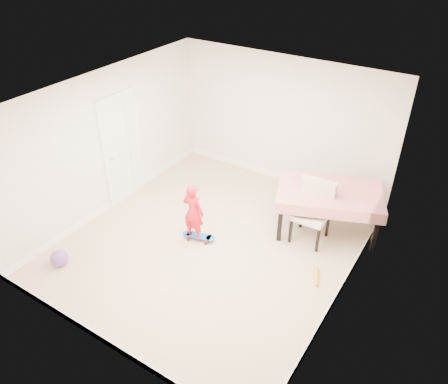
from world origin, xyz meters
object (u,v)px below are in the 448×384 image
Objects in this scene: skateboard at (199,237)px; child at (193,214)px; dining_table at (327,210)px; balloon at (59,258)px; dining_chair at (311,213)px.

skateboard is 0.49m from child.
dining_table reaches higher than balloon.
dining_chair is 4.15m from balloon.
balloon is (-1.50, -1.72, 0.10)m from skateboard.
balloon is at bearing -145.24° from skateboard.
dining_table is at bearing 44.47° from balloon.
dining_table is 2.32m from child.
balloon is at bearing -157.19° from dining_table.
dining_table is 6.22× the size of balloon.
balloon reaches higher than skateboard.
dining_chair is 3.86× the size of balloon.
dining_chair is at bearing -148.84° from child.
balloon is (-1.42, -1.69, -0.39)m from child.
dining_chair reaches higher than dining_table.
dining_table is 1.64× the size of child.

